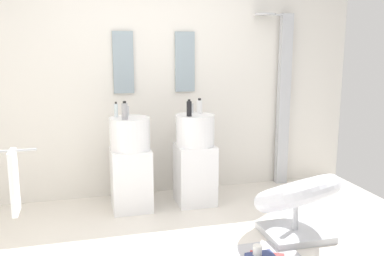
# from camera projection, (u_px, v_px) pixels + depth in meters

# --- Properties ---
(rear_partition) EXTENTS (4.80, 0.10, 2.60)m
(rear_partition) POSITION_uv_depth(u_px,v_px,m) (154.00, 80.00, 4.73)
(rear_partition) COLOR silver
(rear_partition) RESTS_ON ground_plane
(pedestal_sink_left) EXTENTS (0.41, 0.41, 1.07)m
(pedestal_sink_left) POSITION_uv_depth(u_px,v_px,m) (131.00, 164.00, 4.31)
(pedestal_sink_left) COLOR white
(pedestal_sink_left) RESTS_ON ground_plane
(pedestal_sink_right) EXTENTS (0.41, 0.41, 1.07)m
(pedestal_sink_right) POSITION_uv_depth(u_px,v_px,m) (195.00, 159.00, 4.49)
(pedestal_sink_right) COLOR white
(pedestal_sink_right) RESTS_ON ground_plane
(vanity_mirror_left) EXTENTS (0.22, 0.03, 0.66)m
(vanity_mirror_left) POSITION_uv_depth(u_px,v_px,m) (123.00, 63.00, 4.53)
(vanity_mirror_left) COLOR #8C9EA8
(vanity_mirror_right) EXTENTS (0.22, 0.03, 0.66)m
(vanity_mirror_right) POSITION_uv_depth(u_px,v_px,m) (185.00, 62.00, 4.71)
(vanity_mirror_right) COLOR #8C9EA8
(shower_column) EXTENTS (0.49, 0.24, 2.05)m
(shower_column) POSITION_uv_depth(u_px,v_px,m) (283.00, 97.00, 5.05)
(shower_column) COLOR #B7BABF
(shower_column) RESTS_ON ground_plane
(lounge_chair) EXTENTS (1.04, 1.04, 0.65)m
(lounge_chair) POSITION_uv_depth(u_px,v_px,m) (296.00, 199.00, 3.72)
(lounge_chair) COLOR #B7BABF
(lounge_chair) RESTS_ON ground_plane
(towel_rack) EXTENTS (0.37, 0.22, 0.95)m
(towel_rack) POSITION_uv_depth(u_px,v_px,m) (10.00, 185.00, 3.22)
(towel_rack) COLOR #B7BABF
(towel_rack) RESTS_ON ground_plane
(coffee_mug) EXTENTS (0.07, 0.07, 0.11)m
(coffee_mug) POSITION_uv_depth(u_px,v_px,m) (257.00, 252.00, 3.35)
(coffee_mug) COLOR white
(coffee_mug) RESTS_ON area_rug
(soap_bottle_clear) EXTENTS (0.04, 0.04, 0.15)m
(soap_bottle_clear) POSITION_uv_depth(u_px,v_px,m) (116.00, 110.00, 4.25)
(soap_bottle_clear) COLOR silver
(soap_bottle_clear) RESTS_ON pedestal_sink_left
(soap_bottle_black) EXTENTS (0.05, 0.05, 0.17)m
(soap_bottle_black) POSITION_uv_depth(u_px,v_px,m) (189.00, 109.00, 4.28)
(soap_bottle_black) COLOR black
(soap_bottle_black) RESTS_ON pedestal_sink_right
(soap_bottle_grey) EXTENTS (0.06, 0.06, 0.18)m
(soap_bottle_grey) POSITION_uv_depth(u_px,v_px,m) (125.00, 111.00, 4.09)
(soap_bottle_grey) COLOR #99999E
(soap_bottle_grey) RESTS_ON pedestal_sink_left
(soap_bottle_white) EXTENTS (0.06, 0.06, 0.16)m
(soap_bottle_white) POSITION_uv_depth(u_px,v_px,m) (199.00, 106.00, 4.49)
(soap_bottle_white) COLOR white
(soap_bottle_white) RESTS_ON pedestal_sink_right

